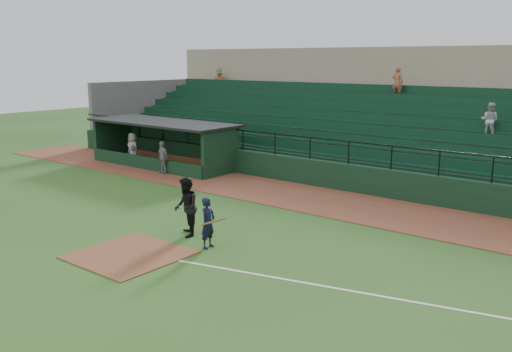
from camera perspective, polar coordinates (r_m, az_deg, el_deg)
The scene contains 11 objects.
ground at distance 17.51m, azimuth -10.36°, elevation -7.16°, with size 90.00×90.00×0.00m, color #2B551B.
warning_track at distance 23.29m, azimuth 4.62°, elevation -2.13°, with size 40.00×4.00×0.03m, color brown.
home_plate_dirt at distance 16.91m, azimuth -12.93°, elevation -7.92°, with size 3.00×3.00×0.03m, color brown.
foul_line at distance 14.01m, azimuth 16.44°, elevation -12.47°, with size 18.00×0.09×0.01m, color white.
stadium_structure at distance 30.17m, azimuth 13.79°, elevation 5.23°, with size 38.00×13.08×6.40m.
dugout at distance 30.51m, azimuth -9.00°, elevation 3.66°, with size 8.90×3.20×2.42m.
batter_at_plate at distance 16.93m, azimuth -4.98°, elevation -4.85°, with size 1.03×0.68×1.59m.
umpire at distance 18.08m, azimuth -7.26°, elevation -3.20°, with size 0.95×0.74×1.95m, color black.
dugout_player_a at distance 28.06m, azimuth -9.65°, elevation 1.92°, with size 0.96×0.40×1.65m, color gray.
dugout_player_b at distance 30.82m, azimuth -12.59°, elevation 2.79°, with size 0.85×0.56×1.75m, color #ACA7A1.
dugout_player_c at distance 30.98m, azimuth -12.62°, elevation 2.83°, with size 1.61×0.51×1.74m, color #A9A39E.
Camera 1 is at (12.60, -10.74, 5.70)m, focal length 38.66 mm.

